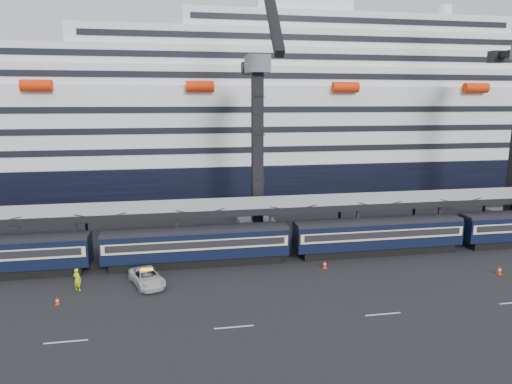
# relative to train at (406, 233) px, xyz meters

# --- Properties ---
(ground) EXTENTS (260.00, 260.00, 0.00)m
(ground) POSITION_rel_train_xyz_m (4.65, -10.00, -2.20)
(ground) COLOR black
(ground) RESTS_ON ground
(train) EXTENTS (133.05, 3.00, 4.05)m
(train) POSITION_rel_train_xyz_m (0.00, 0.00, 0.00)
(train) COLOR black
(train) RESTS_ON ground
(canopy) EXTENTS (130.00, 6.25, 5.53)m
(canopy) POSITION_rel_train_xyz_m (4.65, 4.00, 3.05)
(canopy) COLOR gray
(canopy) RESTS_ON ground
(cruise_ship) EXTENTS (214.09, 28.84, 34.00)m
(cruise_ship) POSITION_rel_train_xyz_m (3.57, 35.99, 10.14)
(cruise_ship) COLOR black
(cruise_ship) RESTS_ON ground
(crane_dark_near) EXTENTS (4.50, 17.75, 35.08)m
(crane_dark_near) POSITION_rel_train_xyz_m (-15.35, 8.59, 9.73)
(crane_dark_near) COLOR #52565A
(crane_dark_near) RESTS_ON ground
(pickup_truck) EXTENTS (4.00, 5.66, 1.43)m
(pickup_truck) POSITION_rel_train_xyz_m (-28.21, -4.57, -1.48)
(pickup_truck) COLOR #B4B7BB
(pickup_truck) RESTS_ON ground
(worker) EXTENTS (0.90, 0.80, 2.07)m
(worker) POSITION_rel_train_xyz_m (-34.29, -4.72, -1.17)
(worker) COLOR #B9F00C
(worker) RESTS_ON ground
(traffic_cone_b) EXTENTS (0.35, 0.35, 0.69)m
(traffic_cone_b) POSITION_rel_train_xyz_m (-35.39, -7.49, -1.86)
(traffic_cone_b) COLOR red
(traffic_cone_b) RESTS_ON ground
(traffic_cone_c) EXTENTS (0.42, 0.42, 0.84)m
(traffic_cone_c) POSITION_rel_train_xyz_m (-10.63, -3.35, -1.79)
(traffic_cone_c) COLOR red
(traffic_cone_c) RESTS_ON ground
(traffic_cone_d) EXTENTS (0.43, 0.43, 0.86)m
(traffic_cone_d) POSITION_rel_train_xyz_m (5.76, -7.98, -1.78)
(traffic_cone_d) COLOR red
(traffic_cone_d) RESTS_ON ground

